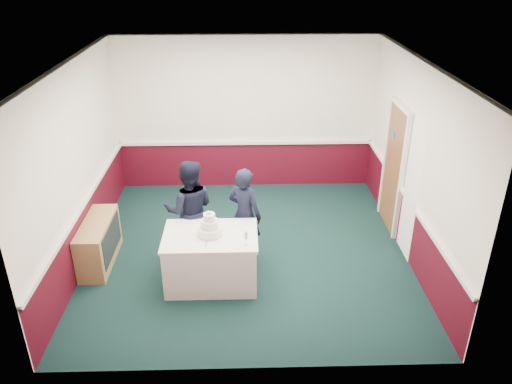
{
  "coord_description": "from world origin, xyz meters",
  "views": [
    {
      "loc": [
        -0.06,
        -6.8,
        4.39
      ],
      "look_at": [
        0.13,
        -0.1,
        1.1
      ],
      "focal_mm": 35.0,
      "sensor_mm": 36.0,
      "label": 1
    }
  ],
  "objects_px": {
    "cake_table": "(211,258)",
    "person_man": "(190,210)",
    "sideboard": "(99,242)",
    "person_woman": "(245,215)",
    "wedding_cake": "(210,228)",
    "champagne_flute": "(246,236)",
    "cake_knife": "(207,242)"
  },
  "relations": [
    {
      "from": "sideboard",
      "to": "person_woman",
      "type": "distance_m",
      "value": 2.27
    },
    {
      "from": "sideboard",
      "to": "champagne_flute",
      "type": "relative_size",
      "value": 5.85
    },
    {
      "from": "wedding_cake",
      "to": "cake_knife",
      "type": "height_order",
      "value": "wedding_cake"
    },
    {
      "from": "cake_knife",
      "to": "person_woman",
      "type": "bearing_deg",
      "value": 63.97
    },
    {
      "from": "cake_knife",
      "to": "person_man",
      "type": "bearing_deg",
      "value": 115.83
    },
    {
      "from": "cake_table",
      "to": "champagne_flute",
      "type": "xyz_separation_m",
      "value": [
        0.5,
        -0.28,
        0.53
      ]
    },
    {
      "from": "champagne_flute",
      "to": "person_man",
      "type": "relative_size",
      "value": 0.13
    },
    {
      "from": "champagne_flute",
      "to": "person_woman",
      "type": "height_order",
      "value": "person_woman"
    },
    {
      "from": "sideboard",
      "to": "person_man",
      "type": "distance_m",
      "value": 1.48
    },
    {
      "from": "cake_table",
      "to": "person_man",
      "type": "xyz_separation_m",
      "value": [
        -0.35,
        0.7,
        0.4
      ]
    },
    {
      "from": "cake_knife",
      "to": "sideboard",
      "type": "bearing_deg",
      "value": 162.94
    },
    {
      "from": "cake_table",
      "to": "sideboard",
      "type": "bearing_deg",
      "value": 162.58
    },
    {
      "from": "cake_knife",
      "to": "person_man",
      "type": "relative_size",
      "value": 0.14
    },
    {
      "from": "cake_table",
      "to": "person_woman",
      "type": "bearing_deg",
      "value": 51.43
    },
    {
      "from": "sideboard",
      "to": "wedding_cake",
      "type": "relative_size",
      "value": 3.3
    },
    {
      "from": "sideboard",
      "to": "champagne_flute",
      "type": "height_order",
      "value": "champagne_flute"
    },
    {
      "from": "wedding_cake",
      "to": "champagne_flute",
      "type": "xyz_separation_m",
      "value": [
        0.5,
        -0.28,
        0.03
      ]
    },
    {
      "from": "sideboard",
      "to": "person_woman",
      "type": "xyz_separation_m",
      "value": [
        2.23,
        0.07,
        0.41
      ]
    },
    {
      "from": "sideboard",
      "to": "cake_knife",
      "type": "xyz_separation_m",
      "value": [
        1.71,
        -0.75,
        0.44
      ]
    },
    {
      "from": "cake_table",
      "to": "wedding_cake",
      "type": "bearing_deg",
      "value": 90.0
    },
    {
      "from": "cake_knife",
      "to": "person_woman",
      "type": "xyz_separation_m",
      "value": [
        0.52,
        0.81,
        -0.03
      ]
    },
    {
      "from": "wedding_cake",
      "to": "person_woman",
      "type": "distance_m",
      "value": 0.8
    },
    {
      "from": "champagne_flute",
      "to": "person_man",
      "type": "distance_m",
      "value": 1.3
    },
    {
      "from": "cake_table",
      "to": "person_woman",
      "type": "distance_m",
      "value": 0.86
    },
    {
      "from": "wedding_cake",
      "to": "cake_knife",
      "type": "relative_size",
      "value": 1.65
    },
    {
      "from": "cake_knife",
      "to": "person_man",
      "type": "distance_m",
      "value": 0.96
    },
    {
      "from": "sideboard",
      "to": "wedding_cake",
      "type": "xyz_separation_m",
      "value": [
        1.74,
        -0.55,
        0.55
      ]
    },
    {
      "from": "wedding_cake",
      "to": "cake_knife",
      "type": "bearing_deg",
      "value": -98.53
    },
    {
      "from": "sideboard",
      "to": "cake_table",
      "type": "height_order",
      "value": "cake_table"
    },
    {
      "from": "wedding_cake",
      "to": "champagne_flute",
      "type": "relative_size",
      "value": 1.78
    },
    {
      "from": "champagne_flute",
      "to": "person_woman",
      "type": "relative_size",
      "value": 0.13
    },
    {
      "from": "cake_knife",
      "to": "champagne_flute",
      "type": "distance_m",
      "value": 0.55
    }
  ]
}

